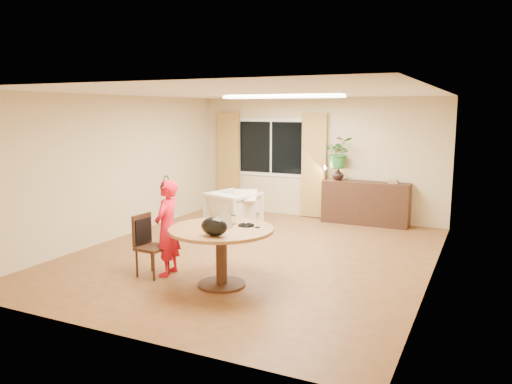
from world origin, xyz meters
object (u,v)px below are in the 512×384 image
armchair (234,211)px  sideboard (365,203)px  child (167,228)px  dining_table (221,240)px  dining_chair (152,246)px

armchair → sideboard: bearing=-125.7°
armchair → child: bearing=113.9°
dining_table → armchair: dining_table is taller
dining_chair → sideboard: (1.96, 4.55, 0.00)m
dining_chair → armchair: (-0.21, 2.85, -0.04)m
child → dining_table: bearing=76.0°
child → dining_chair: bearing=-56.6°
armchair → sideboard: size_ratio=0.49×
dining_table → sideboard: size_ratio=0.79×
dining_table → sideboard: 4.57m
armchair → sideboard: 2.76m
child → armchair: (-0.37, 2.70, -0.29)m
sideboard → dining_table: bearing=-101.1°
child → armchair: 2.74m
dining_table → child: (-0.92, 0.07, 0.06)m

